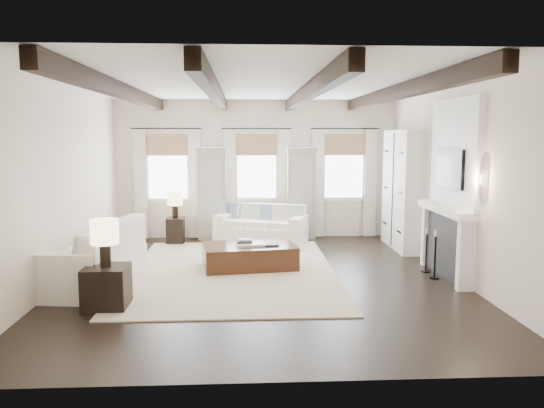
{
  "coord_description": "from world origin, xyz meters",
  "views": [
    {
      "loc": [
        -0.29,
        -8.64,
        2.39
      ],
      "look_at": [
        0.21,
        0.92,
        1.15
      ],
      "focal_mm": 35.0,
      "sensor_mm": 36.0,
      "label": 1
    }
  ],
  "objects": [
    {
      "name": "sofa_left",
      "position": [
        -2.68,
        -0.13,
        0.4
      ],
      "size": [
        1.35,
        2.45,
        1.0
      ],
      "color": "white",
      "rests_on": "ground"
    },
    {
      "name": "sofa_back",
      "position": [
        0.1,
        3.11,
        0.35
      ],
      "size": [
        2.17,
        1.51,
        0.85
      ],
      "color": "white",
      "rests_on": "ground"
    },
    {
      "name": "tray",
      "position": [
        -0.18,
        0.73,
        0.45
      ],
      "size": [
        0.55,
        0.45,
        0.04
      ],
      "primitive_type": "cube",
      "rotation": [
        0.0,
        0.0,
        0.14
      ],
      "color": "white",
      "rests_on": "ottoman"
    },
    {
      "name": "side_table_back",
      "position": [
        -1.82,
        3.07,
        0.29
      ],
      "size": [
        0.38,
        0.38,
        0.57
      ],
      "primitive_type": "cube",
      "color": "black",
      "rests_on": "ground"
    },
    {
      "name": "ottoman",
      "position": [
        -0.21,
        0.78,
        0.21
      ],
      "size": [
        1.76,
        1.24,
        0.43
      ],
      "primitive_type": "cube",
      "rotation": [
        0.0,
        0.0,
        0.14
      ],
      "color": "black",
      "rests_on": "ground"
    },
    {
      "name": "book_lower",
      "position": [
        -0.3,
        0.75,
        0.49
      ],
      "size": [
        0.29,
        0.23,
        0.04
      ],
      "primitive_type": "cube",
      "rotation": [
        0.0,
        0.0,
        0.14
      ],
      "color": "#262628",
      "rests_on": "tray"
    },
    {
      "name": "lamp_front",
      "position": [
        -2.21,
        -1.37,
        1.04
      ],
      "size": [
        0.39,
        0.39,
        0.66
      ],
      "color": "black",
      "rests_on": "side_table_front"
    },
    {
      "name": "ground",
      "position": [
        0.0,
        0.0,
        0.0
      ],
      "size": [
        7.5,
        7.5,
        0.0
      ],
      "primitive_type": "plane",
      "color": "black",
      "rests_on": "ground"
    },
    {
      "name": "book_upper",
      "position": [
        -0.28,
        0.77,
        0.52
      ],
      "size": [
        0.24,
        0.2,
        0.03
      ],
      "primitive_type": "cube",
      "rotation": [
        0.0,
        0.0,
        0.14
      ],
      "color": "beige",
      "rests_on": "book_lower"
    },
    {
      "name": "room_shell",
      "position": [
        0.75,
        0.9,
        1.89
      ],
      "size": [
        6.54,
        7.54,
        3.22
      ],
      "color": "#F1E1CC",
      "rests_on": "ground"
    },
    {
      "name": "side_table_front",
      "position": [
        -2.21,
        -1.37,
        0.29
      ],
      "size": [
        0.59,
        0.59,
        0.59
      ],
      "primitive_type": "cube",
      "color": "black",
      "rests_on": "ground"
    },
    {
      "name": "book_loose",
      "position": [
        0.19,
        0.65,
        0.44
      ],
      "size": [
        0.26,
        0.21,
        0.03
      ],
      "primitive_type": "cube",
      "rotation": [
        0.0,
        0.0,
        0.14
      ],
      "color": "#262628",
      "rests_on": "ottoman"
    },
    {
      "name": "candlestick_far",
      "position": [
        2.9,
        0.33,
        0.32
      ],
      "size": [
        0.16,
        0.16,
        0.78
      ],
      "color": "black",
      "rests_on": "ground"
    },
    {
      "name": "area_rug",
      "position": [
        -0.51,
        0.53,
        0.01
      ],
      "size": [
        3.57,
        5.02,
        0.02
      ],
      "primitive_type": "cube",
      "color": "beige",
      "rests_on": "ground"
    },
    {
      "name": "lamp_back",
      "position": [
        -1.82,
        3.07,
        0.98
      ],
      "size": [
        0.34,
        0.34,
        0.59
      ],
      "color": "black",
      "rests_on": "side_table_back"
    },
    {
      "name": "candlestick_near",
      "position": [
        2.9,
        -0.1,
        0.34
      ],
      "size": [
        0.17,
        0.17,
        0.82
      ],
      "color": "black",
      "rests_on": "ground"
    }
  ]
}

